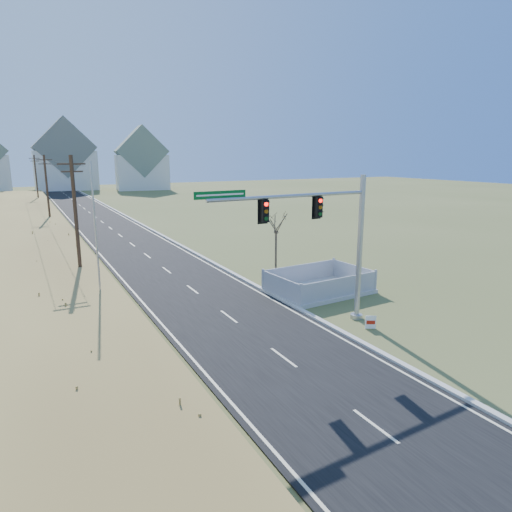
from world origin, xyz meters
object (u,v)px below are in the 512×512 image
at_px(traffic_signal_mast, 333,237).
at_px(flagpole, 97,254).
at_px(open_sign, 371,322).
at_px(fence_enclosure, 319,288).
at_px(bare_tree, 276,221).

xyz_separation_m(traffic_signal_mast, flagpole, (-10.62, 7.96, -1.36)).
distance_m(traffic_signal_mast, open_sign, 4.94).
distance_m(traffic_signal_mast, flagpole, 13.34).
bearing_deg(traffic_signal_mast, fence_enclosure, 56.92).
bearing_deg(traffic_signal_mast, open_sign, -48.53).
relative_size(fence_enclosure, flagpole, 0.79).
distance_m(open_sign, flagpole, 15.69).
bearing_deg(open_sign, fence_enclosure, 108.52).
height_order(open_sign, bare_tree, bare_tree).
relative_size(open_sign, bare_tree, 0.14).
distance_m(fence_enclosure, bare_tree, 6.48).
bearing_deg(traffic_signal_mast, bare_tree, 72.21).
bearing_deg(bare_tree, open_sign, -95.16).
height_order(traffic_signal_mast, flagpole, flagpole).
bearing_deg(bare_tree, fence_enclosure, -86.46).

